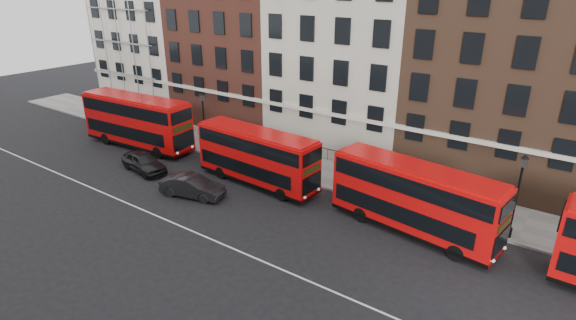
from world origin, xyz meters
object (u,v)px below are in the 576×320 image
Objects in this scene: bus_b at (257,156)px; car_front at (192,186)px; bus_c at (414,197)px; bus_a at (137,120)px; car_rear at (144,162)px.

bus_b is 5.22m from car_front.
car_front is (-14.58, -4.37, -1.58)m from bus_c.
car_rear is (5.03, -3.45, -1.76)m from bus_a.
bus_c reaches higher than bus_b.
bus_c is 15.30m from car_front.
car_rear is 6.60m from car_front.
car_rear is at bearing -162.72° from bus_c.
bus_b is at bearing -3.72° from bus_a.
bus_a reaches higher than car_front.
car_rear is 1.00× the size of car_front.
bus_a is 2.46× the size of car_rear.
car_rear is (-21.11, -3.46, -1.56)m from bus_c.
bus_a is 26.14m from bus_c.
bus_b is at bearing -172.01° from bus_c.
bus_b is 2.20× the size of car_rear.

